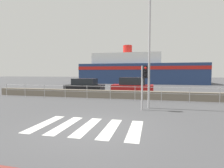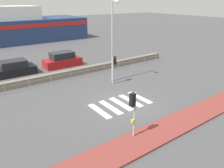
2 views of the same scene
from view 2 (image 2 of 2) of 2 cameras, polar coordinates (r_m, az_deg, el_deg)
name	(u,v)px [view 2 (image 2 of 2)]	position (r m, az deg, el deg)	size (l,w,h in m)	color
ground_plane	(123,103)	(15.65, 3.02, -4.95)	(160.00, 160.00, 0.00)	#4C4C4F
sidewalk_brick	(168,128)	(13.11, 14.51, -11.02)	(24.00, 1.80, 0.12)	brown
crosswalk	(121,104)	(15.52, 2.33, -5.17)	(4.05, 2.40, 0.01)	silver
seawall	(75,72)	(21.44, -9.58, 3.08)	(22.71, 0.55, 0.63)	slate
harbor_fence	(79,71)	(20.57, -8.54, 3.51)	(20.48, 0.04, 1.06)	#B2B2B5
traffic_light_near	(133,106)	(11.04, 5.51, -5.83)	(0.34, 0.32, 2.63)	#B2B2B5
traffic_light_far	(114,64)	(18.57, 0.53, 5.26)	(0.34, 0.32, 2.42)	#B2B2B5
streetlamp	(113,34)	(18.56, 0.28, 12.89)	(0.32, 0.89, 6.93)	#B2B2B5
ferry_boat	(11,27)	(41.67, -24.85, 13.35)	(23.24, 9.00, 7.64)	navy
parked_car_black	(14,69)	(23.17, -24.18, 3.64)	(3.90, 1.86, 1.45)	black
parked_car_red	(62,60)	(24.55, -12.82, 6.07)	(4.00, 1.81, 1.60)	#B21919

